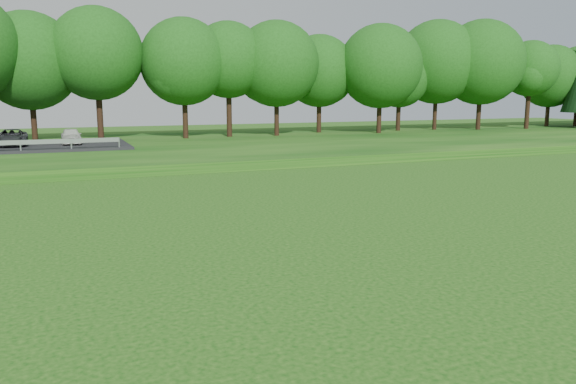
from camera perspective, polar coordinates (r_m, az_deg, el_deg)
name	(u,v)px	position (r m, az deg, el deg)	size (l,w,h in m)	color
berm	(266,142)	(49.46, -2.22, 5.06)	(130.00, 30.00, 0.60)	#0D3E0B
walking_path	(342,163)	(36.77, 5.47, 2.92)	(130.00, 1.60, 0.04)	gray
treeline	(250,54)	(53.17, -3.84, 13.80)	(104.00, 7.00, 15.00)	#164710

